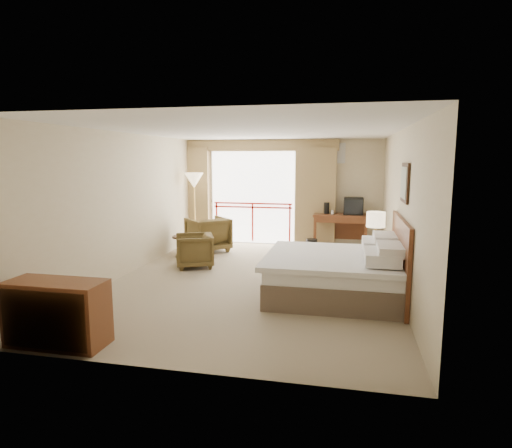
% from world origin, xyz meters
% --- Properties ---
extents(floor, '(7.00, 7.00, 0.00)m').
position_xyz_m(floor, '(0.00, 0.00, 0.00)').
color(floor, gray).
rests_on(floor, ground).
extents(ceiling, '(7.00, 7.00, 0.00)m').
position_xyz_m(ceiling, '(0.00, 0.00, 2.70)').
color(ceiling, white).
rests_on(ceiling, wall_back).
extents(wall_back, '(5.00, 0.00, 5.00)m').
position_xyz_m(wall_back, '(0.00, 3.50, 1.35)').
color(wall_back, beige).
rests_on(wall_back, ground).
extents(wall_front, '(5.00, 0.00, 5.00)m').
position_xyz_m(wall_front, '(0.00, -3.50, 1.35)').
color(wall_front, beige).
rests_on(wall_front, ground).
extents(wall_left, '(0.00, 7.00, 7.00)m').
position_xyz_m(wall_left, '(-2.50, 0.00, 1.35)').
color(wall_left, beige).
rests_on(wall_left, ground).
extents(wall_right, '(0.00, 7.00, 7.00)m').
position_xyz_m(wall_right, '(2.50, 0.00, 1.35)').
color(wall_right, beige).
rests_on(wall_right, ground).
extents(balcony_door, '(2.40, 0.00, 2.40)m').
position_xyz_m(balcony_door, '(-0.80, 3.48, 1.20)').
color(balcony_door, white).
rests_on(balcony_door, wall_back).
extents(balcony_railing, '(2.09, 0.03, 1.02)m').
position_xyz_m(balcony_railing, '(-0.80, 3.46, 0.81)').
color(balcony_railing, '#B71C0F').
rests_on(balcony_railing, wall_back).
extents(curtain_left, '(1.00, 0.26, 2.50)m').
position_xyz_m(curtain_left, '(-2.45, 3.35, 1.25)').
color(curtain_left, olive).
rests_on(curtain_left, wall_back).
extents(curtain_right, '(1.00, 0.26, 2.50)m').
position_xyz_m(curtain_right, '(0.85, 3.35, 1.25)').
color(curtain_right, olive).
rests_on(curtain_right, wall_back).
extents(valance, '(4.40, 0.22, 0.28)m').
position_xyz_m(valance, '(-0.80, 3.38, 2.55)').
color(valance, olive).
rests_on(valance, wall_back).
extents(hvac_vent, '(0.50, 0.04, 0.50)m').
position_xyz_m(hvac_vent, '(1.30, 3.47, 2.35)').
color(hvac_vent, silver).
rests_on(hvac_vent, wall_back).
extents(bed, '(2.13, 2.06, 0.97)m').
position_xyz_m(bed, '(1.50, -0.60, 0.38)').
color(bed, brown).
rests_on(bed, floor).
extents(headboard, '(0.06, 2.10, 1.30)m').
position_xyz_m(headboard, '(2.46, -0.60, 0.65)').
color(headboard, '#592814').
rests_on(headboard, wall_right).
extents(framed_art, '(0.04, 0.72, 0.60)m').
position_xyz_m(framed_art, '(2.47, -0.60, 1.85)').
color(framed_art, black).
rests_on(framed_art, wall_right).
extents(nightstand, '(0.46, 0.54, 0.63)m').
position_xyz_m(nightstand, '(2.15, 0.55, 0.31)').
color(nightstand, '#592814').
rests_on(nightstand, floor).
extents(table_lamp, '(0.34, 0.34, 0.60)m').
position_xyz_m(table_lamp, '(2.15, 0.60, 1.10)').
color(table_lamp, tan).
rests_on(table_lamp, nightstand).
extents(phone, '(0.22, 0.19, 0.08)m').
position_xyz_m(phone, '(2.10, 0.40, 0.67)').
color(phone, black).
rests_on(phone, nightstand).
extents(desk, '(1.32, 0.64, 0.86)m').
position_xyz_m(desk, '(1.48, 3.26, 0.67)').
color(desk, '#592814').
rests_on(desk, floor).
extents(tv, '(0.47, 0.37, 0.42)m').
position_xyz_m(tv, '(1.78, 3.20, 1.07)').
color(tv, black).
rests_on(tv, desk).
extents(coffee_maker, '(0.15, 0.15, 0.29)m').
position_xyz_m(coffee_maker, '(1.13, 3.20, 1.00)').
color(coffee_maker, black).
rests_on(coffee_maker, desk).
extents(cup, '(0.08, 0.08, 0.10)m').
position_xyz_m(cup, '(1.28, 3.15, 0.91)').
color(cup, white).
rests_on(cup, desk).
extents(wastebasket, '(0.34, 0.34, 0.33)m').
position_xyz_m(wastebasket, '(0.84, 2.56, 0.16)').
color(wastebasket, black).
rests_on(wastebasket, floor).
extents(armchair_far, '(1.26, 1.26, 0.83)m').
position_xyz_m(armchair_far, '(-1.63, 2.22, 0.00)').
color(armchair_far, '#47381A').
rests_on(armchair_far, floor).
extents(armchair_near, '(0.98, 0.96, 0.69)m').
position_xyz_m(armchair_near, '(-1.42, 0.71, 0.00)').
color(armchair_near, '#47381A').
rests_on(armchair_near, floor).
extents(side_table, '(0.44, 0.44, 0.48)m').
position_xyz_m(side_table, '(-1.99, 1.47, 0.33)').
color(side_table, black).
rests_on(side_table, floor).
extents(book, '(0.21, 0.25, 0.02)m').
position_xyz_m(book, '(-1.99, 1.47, 0.49)').
color(book, white).
rests_on(book, side_table).
extents(floor_lamp, '(0.48, 0.48, 1.86)m').
position_xyz_m(floor_lamp, '(-2.16, 2.77, 1.60)').
color(floor_lamp, tan).
rests_on(floor_lamp, floor).
extents(dresser, '(1.18, 0.50, 0.79)m').
position_xyz_m(dresser, '(-1.73, -3.19, 0.39)').
color(dresser, '#592814').
rests_on(dresser, floor).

